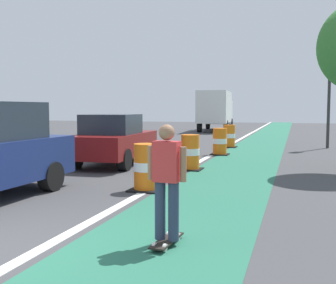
{
  "coord_description": "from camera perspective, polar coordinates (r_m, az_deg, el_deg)",
  "views": [
    {
      "loc": [
        4.17,
        -4.41,
        1.91
      ],
      "look_at": [
        1.25,
        4.94,
        1.1
      ],
      "focal_mm": 44.03,
      "sensor_mm": 36.0,
      "label": 1
    }
  ],
  "objects": [
    {
      "name": "lane_divider_stripe",
      "position": [
        16.84,
        6.06,
        -1.79
      ],
      "size": [
        0.2,
        80.0,
        0.01
      ],
      "primitive_type": "cube",
      "color": "silver",
      "rests_on": "ground"
    },
    {
      "name": "traffic_light_corner",
      "position": [
        20.98,
        21.5,
        8.76
      ],
      "size": [
        0.41,
        0.32,
        5.1
      ],
      "color": "#2D2D2D",
      "rests_on": "ground"
    },
    {
      "name": "skateboarder_on_lane",
      "position": [
        5.7,
        -0.17,
        -5.38
      ],
      "size": [
        0.57,
        0.81,
        1.69
      ],
      "color": "black",
      "rests_on": "ground"
    },
    {
      "name": "delivery_truck_down_block",
      "position": [
        34.55,
        6.65,
        4.6
      ],
      "size": [
        2.84,
        7.75,
        3.23
      ],
      "color": "silver",
      "rests_on": "ground"
    },
    {
      "name": "traffic_barrel_far",
      "position": [
        20.21,
        8.47,
        0.78
      ],
      "size": [
        0.73,
        0.73,
        1.09
      ],
      "color": "orange",
      "rests_on": "ground"
    },
    {
      "name": "bike_lane_strip",
      "position": [
        16.62,
        11.14,
        -1.94
      ],
      "size": [
        2.5,
        80.0,
        0.01
      ],
      "primitive_type": "cube",
      "color": "#286B51",
      "rests_on": "ground"
    },
    {
      "name": "traffic_barrel_front",
      "position": [
        9.55,
        -3.07,
        -3.58
      ],
      "size": [
        0.73,
        0.73,
        1.09
      ],
      "color": "orange",
      "rests_on": "ground"
    },
    {
      "name": "traffic_barrel_mid",
      "position": [
        12.73,
        3.09,
        -1.49
      ],
      "size": [
        0.73,
        0.73,
        1.09
      ],
      "color": "orange",
      "rests_on": "ground"
    },
    {
      "name": "traffic_barrel_back",
      "position": [
        16.9,
        7.18,
        0.02
      ],
      "size": [
        0.73,
        0.73,
        1.09
      ],
      "color": "orange",
      "rests_on": "ground"
    },
    {
      "name": "parked_sedan_second",
      "position": [
        13.95,
        -7.53,
        0.26
      ],
      "size": [
        2.1,
        4.2,
        1.7
      ],
      "color": "maroon",
      "rests_on": "ground"
    }
  ]
}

